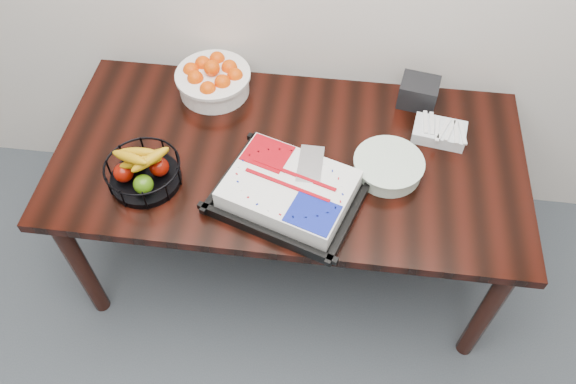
# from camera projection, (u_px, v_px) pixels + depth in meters

# --- Properties ---
(table) EXTENTS (1.80, 0.90, 0.75)m
(table) POSITION_uv_depth(u_px,v_px,m) (289.00, 168.00, 2.22)
(table) COLOR black
(table) RESTS_ON ground
(cake_tray) EXTENTS (0.59, 0.52, 0.10)m
(cake_tray) POSITION_uv_depth(u_px,v_px,m) (289.00, 191.00, 1.98)
(cake_tray) COLOR black
(cake_tray) RESTS_ON table
(tangerine_bowl) EXTENTS (0.31, 0.31, 0.20)m
(tangerine_bowl) POSITION_uv_depth(u_px,v_px,m) (213.00, 76.00, 2.30)
(tangerine_bowl) COLOR white
(tangerine_bowl) RESTS_ON table
(fruit_basket) EXTENTS (0.27, 0.27, 0.15)m
(fruit_basket) POSITION_uv_depth(u_px,v_px,m) (143.00, 171.00, 2.02)
(fruit_basket) COLOR black
(fruit_basket) RESTS_ON table
(plate_stack) EXTENTS (0.26, 0.26, 0.06)m
(plate_stack) POSITION_uv_depth(u_px,v_px,m) (388.00, 167.00, 2.07)
(plate_stack) COLOR white
(plate_stack) RESTS_ON table
(fork_bag) EXTENTS (0.22, 0.16, 0.06)m
(fork_bag) POSITION_uv_depth(u_px,v_px,m) (439.00, 132.00, 2.18)
(fork_bag) COLOR silver
(fork_bag) RESTS_ON table
(napkin_box) EXTENTS (0.17, 0.15, 0.11)m
(napkin_box) POSITION_uv_depth(u_px,v_px,m) (418.00, 92.00, 2.28)
(napkin_box) COLOR black
(napkin_box) RESTS_ON table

